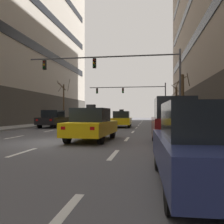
{
  "coord_description": "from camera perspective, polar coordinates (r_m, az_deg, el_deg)",
  "views": [
    {
      "loc": [
        4.5,
        -11.04,
        1.42
      ],
      "look_at": [
        0.88,
        12.4,
        1.52
      ],
      "focal_mm": 38.46,
      "sensor_mm": 36.0,
      "label": 1
    }
  ],
  "objects": [
    {
      "name": "traffic_signal_0",
      "position": [
        20.63,
        2.5,
        9.74
      ],
      "size": [
        13.13,
        0.35,
        6.54
      ],
      "color": "#4C4C51",
      "rests_on": "sidewalk_right"
    },
    {
      "name": "lane_stripe_l2_s7",
      "position": [
        28.43,
        -0.34,
        -3.11
      ],
      "size": [
        0.16,
        2.0,
        0.01
      ],
      "primitive_type": "cube",
      "color": "silver",
      "rests_on": "ground"
    },
    {
      "name": "lane_stripe_l3_s9",
      "position": [
        38.08,
        6.98,
        -2.39
      ],
      "size": [
        0.16,
        2.0,
        0.01
      ],
      "primitive_type": "cube",
      "color": "silver",
      "rests_on": "ground"
    },
    {
      "name": "lane_stripe_l2_s10",
      "position": [
        43.29,
        2.8,
        -2.13
      ],
      "size": [
        0.16,
        2.0,
        0.01
      ],
      "primitive_type": "cube",
      "color": "silver",
      "rests_on": "ground"
    },
    {
      "name": "lane_stripe_l3_s2",
      "position": [
        3.55,
        -12.58,
        -23.66
      ],
      "size": [
        0.16,
        2.0,
        0.01
      ],
      "primitive_type": "cube",
      "color": "silver",
      "rests_on": "ground"
    },
    {
      "name": "lane_stripe_l1_s8",
      "position": [
        33.98,
        -4.53,
        -2.64
      ],
      "size": [
        0.16,
        2.0,
        0.01
      ],
      "primitive_type": "cube",
      "color": "silver",
      "rests_on": "ground"
    },
    {
      "name": "lane_stripe_l1_s7",
      "position": [
        29.14,
        -6.79,
        -3.04
      ],
      "size": [
        0.16,
        2.0,
        0.01
      ],
      "primitive_type": "cube",
      "color": "silver",
      "rests_on": "ground"
    },
    {
      "name": "lane_stripe_l3_s3",
      "position": [
        8.25,
        0.38,
        -10.12
      ],
      "size": [
        0.16,
        2.0,
        0.01
      ],
      "primitive_type": "cube",
      "color": "silver",
      "rests_on": "ground"
    },
    {
      "name": "car_driving_2",
      "position": [
        24.42,
        -13.67,
        -1.61
      ],
      "size": [
        1.97,
        4.56,
        1.7
      ],
      "color": "black",
      "rests_on": "ground"
    },
    {
      "name": "lane_stripe_l2_s4",
      "position": [
        13.86,
        -10.27,
        -6.1
      ],
      "size": [
        0.16,
        2.0,
        0.01
      ],
      "primitive_type": "cube",
      "color": "silver",
      "rests_on": "ground"
    },
    {
      "name": "lane_stripe_l3_s5",
      "position": [
        18.13,
        5.01,
        -4.73
      ],
      "size": [
        0.16,
        2.0,
        0.01
      ],
      "primitive_type": "cube",
      "color": "silver",
      "rests_on": "ground"
    },
    {
      "name": "lane_stripe_l1_s6",
      "position": [
        24.36,
        -9.96,
        -3.58
      ],
      "size": [
        0.16,
        2.0,
        0.01
      ],
      "primitive_type": "cube",
      "color": "silver",
      "rests_on": "ground"
    },
    {
      "name": "street_tree_1",
      "position": [
        24.55,
        16.4,
        2.89
      ],
      "size": [
        1.61,
        1.62,
        5.1
      ],
      "color": "#4C3823",
      "rests_on": "sidewalk_right"
    },
    {
      "name": "lane_stripe_l3_s6",
      "position": [
        23.11,
        5.82,
        -3.76
      ],
      "size": [
        0.16,
        2.0,
        0.01
      ],
      "primitive_type": "cube",
      "color": "silver",
      "rests_on": "ground"
    },
    {
      "name": "street_tree_2",
      "position": [
        35.51,
        -11.43,
        2.63
      ],
      "size": [
        1.88,
        1.89,
        6.21
      ],
      "color": "#4C3823",
      "rests_on": "sidewalk_left"
    },
    {
      "name": "traffic_signal_1",
      "position": [
        37.99,
        5.81,
        4.35
      ],
      "size": [
        12.08,
        0.35,
        5.96
      ],
      "color": "#4C4C51",
      "rests_on": "sidewalk_right"
    },
    {
      "name": "lane_stripe_l3_s4",
      "position": [
        13.17,
        3.57,
        -6.42
      ],
      "size": [
        0.16,
        2.0,
        0.01
      ],
      "primitive_type": "cube",
      "color": "silver",
      "rests_on": "ground"
    },
    {
      "name": "car_driving_1",
      "position": [
        36.6,
        -6.0,
        -1.28
      ],
      "size": [
        1.87,
        4.2,
        1.56
      ],
      "color": "black",
      "rests_on": "ground"
    },
    {
      "name": "lane_stripe_l1_s5",
      "position": [
        19.7,
        -14.64,
        -4.36
      ],
      "size": [
        0.16,
        2.0,
        0.01
      ],
      "primitive_type": "cube",
      "color": "silver",
      "rests_on": "ground"
    },
    {
      "name": "lane_stripe_l2_s8",
      "position": [
        33.37,
        1.02,
        -2.69
      ],
      "size": [
        0.16,
        2.0,
        0.01
      ],
      "primitive_type": "cube",
      "color": "silver",
      "rests_on": "ground"
    },
    {
      "name": "lane_stripe_l3_s7",
      "position": [
        28.1,
        6.35,
        -3.14
      ],
      "size": [
        0.16,
        2.0,
        0.01
      ],
      "primitive_type": "cube",
      "color": "silver",
      "rests_on": "ground"
    },
    {
      "name": "lane_stripe_l1_s9",
      "position": [
        38.86,
        -2.83,
        -2.34
      ],
      "size": [
        0.16,
        2.0,
        0.01
      ],
      "primitive_type": "cube",
      "color": "silver",
      "rests_on": "ground"
    },
    {
      "name": "lane_stripe_l1_s4",
      "position": [
        15.26,
        -22.15,
        -5.55
      ],
      "size": [
        0.16,
        2.0,
        0.01
      ],
      "primitive_type": "cube",
      "color": "silver",
      "rests_on": "ground"
    },
    {
      "name": "lane_stripe_l2_s9",
      "position": [
        38.33,
        2.02,
        -2.37
      ],
      "size": [
        0.16,
        2.0,
        0.01
      ],
      "primitive_type": "cube",
      "color": "silver",
      "rests_on": "ground"
    },
    {
      "name": "lane_stripe_l2_s3",
      "position": [
        9.32,
        -20.47,
        -8.96
      ],
      "size": [
        0.16,
        2.0,
        0.01
      ],
      "primitive_type": "cube",
      "color": "silver",
      "rests_on": "ground"
    },
    {
      "name": "taxi_driving_4",
      "position": [
        24.01,
        2.33,
        -1.75
      ],
      "size": [
        1.91,
        4.33,
        1.78
      ],
      "color": "black",
      "rests_on": "ground"
    },
    {
      "name": "car_parked_1",
      "position": [
        11.0,
        14.38,
        -2.2
      ],
      "size": [
        1.89,
        4.36,
        2.09
      ],
      "color": "black",
      "rests_on": "ground"
    },
    {
      "name": "lane_stripe_l1_s10",
      "position": [
        43.76,
        -1.52,
        -2.11
      ],
      "size": [
        0.16,
        2.0,
        0.01
      ],
      "primitive_type": "cube",
      "color": "silver",
      "rests_on": "ground"
    },
    {
      "name": "lane_stripe_l3_s10",
      "position": [
        43.08,
        7.19,
        -2.14
      ],
      "size": [
        0.16,
        2.0,
        0.01
      ],
      "primitive_type": "cube",
      "color": "silver",
      "rests_on": "ground"
    },
    {
      "name": "ground_plane",
      "position": [
        12.0,
        -13.4,
        -7.03
      ],
      "size": [
        120.0,
        120.0,
        0.0
      ],
      "primitive_type": "plane",
      "color": "#515156"
    },
    {
      "name": "taxi_driving_5",
      "position": [
        29.22,
        -3.42,
        -1.47
      ],
      "size": [
        1.86,
        4.35,
        1.8
      ],
      "color": "black",
      "rests_on": "ground"
    },
    {
      "name": "taxi_driving_3",
      "position": [
        12.35,
        -4.83,
        -3.01
      ],
      "size": [
        2.07,
        4.53,
        1.85
      ],
      "color": "black",
      "rests_on": "ground"
    },
    {
      "name": "lane_stripe_l2_s5",
      "position": [
        18.64,
        -5.23,
        -4.6
      ],
      "size": [
        0.16,
        2.0,
        0.01
      ],
      "primitive_type": "cube",
      "color": "silver",
      "rests_on": "ground"
    },
    {
      "name": "lane_stripe_l3_s8",
      "position": [
        33.09,
        6.71,
        -2.71
      ],
      "size": [
        0.16,
        2.0,
        0.01
      ],
      "primitive_type": "cube",
      "color": "silver",
      "rests_on": "ground"
    },
    {
      "name": "car_parked_0",
      "position": [
        4.88,
        21.62,
        -7.53
      ],
      "size": [
        1.92,
        4.36,
        1.62
      ],
      "color": "black",
      "rests_on": "ground"
    },
    {
      "name": "street_tree_3",
      "position": [
        29.72,
        15.05,
        1.72
      ],
      "size": [
        1.57,
        1.47,
        4.64
      ],
      "color": "#4C3823",
      "rests_on": "sidewalk_right"
    },
    {
      "name": "lane_stripe_l2_s6",
      "position": [
        23.51,
        -2.28,
        -3.7
      ],
      "size": [
        0.16,
        2.0,
        0.01
      ],
      "primitive_type": "cube",
      "color": "silver",
      "rests_on": "ground"
    },
    {
      "name": "pedestrian_0",
      "position": [
        14.19,
        24.78,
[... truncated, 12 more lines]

